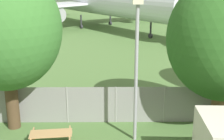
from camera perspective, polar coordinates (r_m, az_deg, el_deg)
perimeter_fence at (r=16.44m, az=0.68°, el=-6.38°), size 56.07×0.07×1.98m
picnic_bench_open_grass at (r=14.55m, az=-11.05°, el=-12.21°), size 2.00×1.59×0.76m
tree_far_right at (r=15.58m, az=-18.98°, el=7.00°), size 5.35×5.35×8.02m
light_mast at (r=13.74m, az=4.52°, el=2.91°), size 0.44×0.44×6.70m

